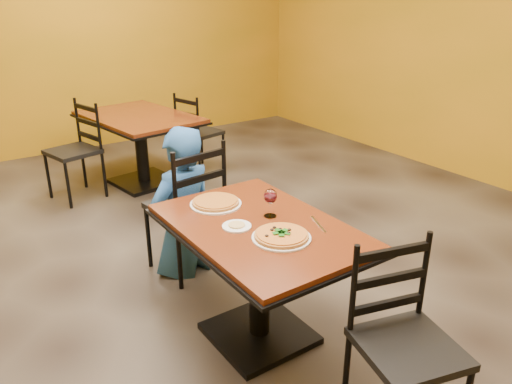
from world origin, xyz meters
TOP-DOWN VIEW (x-y plane):
  - floor at (0.00, 0.00)m, footprint 7.00×8.00m
  - wall_back at (0.00, 4.00)m, footprint 7.00×0.01m
  - table_main at (0.00, -0.50)m, footprint 0.83×1.23m
  - table_second at (0.44, 2.32)m, footprint 1.08×1.44m
  - chair_main_near at (0.16, -1.43)m, footprint 0.51×0.51m
  - chair_main_far at (0.02, 0.47)m, footprint 0.51×0.51m
  - chair_second_left at (-0.26, 2.32)m, footprint 0.52×0.52m
  - chair_second_right at (1.15, 2.32)m, footprint 0.49×0.49m
  - diner at (0.01, 0.49)m, footprint 0.63×0.48m
  - plate_main at (-0.00, -0.70)m, footprint 0.31×0.31m
  - pizza_main at (-0.00, -0.70)m, footprint 0.28×0.28m
  - plate_far at (-0.06, -0.13)m, footprint 0.31×0.31m
  - pizza_far at (-0.06, -0.13)m, footprint 0.28×0.28m
  - side_plate at (-0.12, -0.46)m, footprint 0.16×0.16m
  - dip at (-0.12, -0.46)m, footprint 0.09×0.09m
  - wine_glass at (0.11, -0.44)m, footprint 0.08×0.08m
  - fork at (-0.12, -0.71)m, footprint 0.04×0.19m
  - knife at (0.27, -0.68)m, footprint 0.08×0.20m

SIDE VIEW (x-z plane):
  - floor at x=0.00m, z-range -0.01..0.01m
  - chair_second_right at x=1.15m, z-range 0.00..0.90m
  - chair_main_near at x=0.16m, z-range 0.00..0.93m
  - chair_second_left at x=-0.26m, z-range 0.00..0.95m
  - chair_main_far at x=0.02m, z-range 0.00..1.00m
  - diner at x=0.01m, z-range 0.00..1.09m
  - table_main at x=0.00m, z-range 0.18..0.93m
  - table_second at x=0.44m, z-range 0.19..0.94m
  - fork at x=-0.12m, z-range 0.75..0.75m
  - knife at x=0.27m, z-range 0.75..0.75m
  - plate_main at x=0.00m, z-range 0.75..0.76m
  - plate_far at x=-0.06m, z-range 0.75..0.76m
  - side_plate at x=-0.12m, z-range 0.75..0.76m
  - dip at x=-0.12m, z-range 0.76..0.77m
  - pizza_main at x=0.00m, z-range 0.76..0.78m
  - pizza_far at x=-0.06m, z-range 0.76..0.78m
  - wine_glass at x=0.11m, z-range 0.75..0.93m
  - wall_back at x=0.00m, z-range 0.00..3.00m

